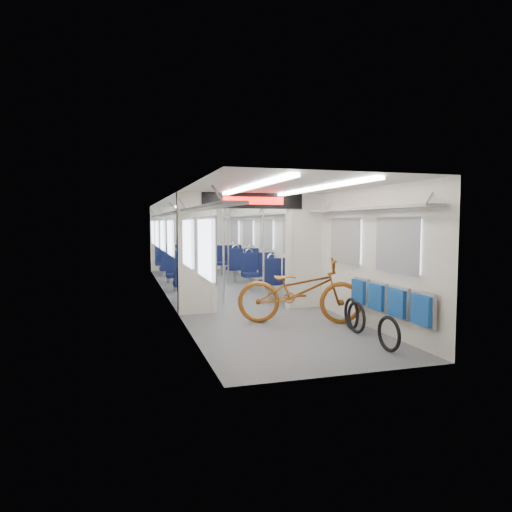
{
  "coord_description": "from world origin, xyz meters",
  "views": [
    {
      "loc": [
        -2.46,
        -10.57,
        1.73
      ],
      "look_at": [
        0.11,
        -1.93,
        1.07
      ],
      "focal_mm": 32.0,
      "sensor_mm": 36.0,
      "label": 1
    }
  ],
  "objects_px": {
    "seat_bay_far_left": "(173,261)",
    "stanchion_near_left": "(223,250)",
    "stanchion_far_left": "(205,244)",
    "seat_bay_far_right": "(235,261)",
    "stanchion_far_right": "(228,244)",
    "seat_bay_near_right": "(269,273)",
    "bike_hoop_b": "(356,319)",
    "seat_bay_near_left": "(189,273)",
    "bike_hoop_c": "(351,315)",
    "flip_bench": "(388,300)",
    "stanchion_near_right": "(263,250)",
    "bike_hoop_a": "(389,336)",
    "bicycle": "(300,291)"
  },
  "relations": [
    {
      "from": "flip_bench",
      "to": "seat_bay_far_left",
      "type": "height_order",
      "value": "seat_bay_far_left"
    },
    {
      "from": "bike_hoop_c",
      "to": "seat_bay_far_left",
      "type": "relative_size",
      "value": 0.24
    },
    {
      "from": "bike_hoop_c",
      "to": "stanchion_near_right",
      "type": "distance_m",
      "value": 2.78
    },
    {
      "from": "bicycle",
      "to": "stanchion_far_right",
      "type": "height_order",
      "value": "stanchion_far_right"
    },
    {
      "from": "bike_hoop_b",
      "to": "seat_bay_near_left",
      "type": "xyz_separation_m",
      "value": [
        -1.98,
        4.42,
        0.3
      ]
    },
    {
      "from": "flip_bench",
      "to": "bike_hoop_b",
      "type": "distance_m",
      "value": 0.61
    },
    {
      "from": "bike_hoop_c",
      "to": "stanchion_far_left",
      "type": "distance_m",
      "value": 6.01
    },
    {
      "from": "bike_hoop_a",
      "to": "seat_bay_near_left",
      "type": "bearing_deg",
      "value": 109.12
    },
    {
      "from": "seat_bay_far_right",
      "to": "bike_hoop_c",
      "type": "bearing_deg",
      "value": -88.71
    },
    {
      "from": "bike_hoop_c",
      "to": "stanchion_far_right",
      "type": "relative_size",
      "value": 0.22
    },
    {
      "from": "seat_bay_far_right",
      "to": "stanchion_far_left",
      "type": "bearing_deg",
      "value": -131.14
    },
    {
      "from": "flip_bench",
      "to": "seat_bay_near_right",
      "type": "relative_size",
      "value": 1.07
    },
    {
      "from": "seat_bay_far_left",
      "to": "flip_bench",
      "type": "bearing_deg",
      "value": -74.47
    },
    {
      "from": "flip_bench",
      "to": "stanchion_far_right",
      "type": "height_order",
      "value": "stanchion_far_right"
    },
    {
      "from": "seat_bay_far_left",
      "to": "stanchion_far_left",
      "type": "distance_m",
      "value": 2.02
    },
    {
      "from": "seat_bay_far_left",
      "to": "stanchion_far_right",
      "type": "xyz_separation_m",
      "value": [
        1.31,
        -1.91,
        0.59
      ]
    },
    {
      "from": "seat_bay_near_left",
      "to": "flip_bench",
      "type": "bearing_deg",
      "value": -64.55
    },
    {
      "from": "bike_hoop_a",
      "to": "seat_bay_near_left",
      "type": "relative_size",
      "value": 0.25
    },
    {
      "from": "seat_bay_near_left",
      "to": "stanchion_near_right",
      "type": "distance_m",
      "value": 2.2
    },
    {
      "from": "bike_hoop_c",
      "to": "stanchion_far_right",
      "type": "distance_m",
      "value": 5.8
    },
    {
      "from": "bike_hoop_c",
      "to": "seat_bay_far_left",
      "type": "xyz_separation_m",
      "value": [
        -2.03,
        7.59,
        0.32
      ]
    },
    {
      "from": "bike_hoop_a",
      "to": "seat_bay_near_right",
      "type": "xyz_separation_m",
      "value": [
        -0.02,
        5.1,
        0.3
      ]
    },
    {
      "from": "stanchion_far_right",
      "to": "seat_bay_far_right",
      "type": "bearing_deg",
      "value": 68.97
    },
    {
      "from": "bike_hoop_c",
      "to": "stanchion_near_right",
      "type": "bearing_deg",
      "value": 105.49
    },
    {
      "from": "seat_bay_near_left",
      "to": "seat_bay_far_right",
      "type": "bearing_deg",
      "value": 57.89
    },
    {
      "from": "flip_bench",
      "to": "seat_bay_near_left",
      "type": "distance_m",
      "value": 5.33
    },
    {
      "from": "stanchion_far_left",
      "to": "seat_bay_near_left",
      "type": "bearing_deg",
      "value": -112.74
    },
    {
      "from": "seat_bay_far_left",
      "to": "seat_bay_near_right",
      "type": "bearing_deg",
      "value": -63.73
    },
    {
      "from": "bike_hoop_c",
      "to": "bicycle",
      "type": "bearing_deg",
      "value": 132.14
    },
    {
      "from": "bike_hoop_b",
      "to": "seat_bay_near_right",
      "type": "bearing_deg",
      "value": 91.56
    },
    {
      "from": "seat_bay_far_right",
      "to": "stanchion_near_right",
      "type": "xyz_separation_m",
      "value": [
        -0.54,
        -4.62,
        0.61
      ]
    },
    {
      "from": "bike_hoop_a",
      "to": "seat_bay_far_right",
      "type": "relative_size",
      "value": 0.24
    },
    {
      "from": "seat_bay_near_left",
      "to": "stanchion_far_right",
      "type": "relative_size",
      "value": 0.86
    },
    {
      "from": "stanchion_near_right",
      "to": "seat_bay_far_right",
      "type": "bearing_deg",
      "value": 83.35
    },
    {
      "from": "stanchion_far_left",
      "to": "bike_hoop_a",
      "type": "bearing_deg",
      "value": -80.23
    },
    {
      "from": "stanchion_far_left",
      "to": "bike_hoop_c",
      "type": "bearing_deg",
      "value": -76.8
    },
    {
      "from": "bicycle",
      "to": "stanchion_near_right",
      "type": "height_order",
      "value": "stanchion_near_right"
    },
    {
      "from": "stanchion_far_left",
      "to": "seat_bay_far_right",
      "type": "bearing_deg",
      "value": 48.86
    },
    {
      "from": "bike_hoop_b",
      "to": "flip_bench",
      "type": "bearing_deg",
      "value": -51.62
    },
    {
      "from": "seat_bay_near_right",
      "to": "stanchion_far_right",
      "type": "bearing_deg",
      "value": 106.65
    },
    {
      "from": "bicycle",
      "to": "stanchion_near_right",
      "type": "bearing_deg",
      "value": 22.23
    },
    {
      "from": "bike_hoop_a",
      "to": "seat_bay_near_right",
      "type": "height_order",
      "value": "seat_bay_near_right"
    },
    {
      "from": "flip_bench",
      "to": "stanchion_near_right",
      "type": "height_order",
      "value": "stanchion_near_right"
    },
    {
      "from": "seat_bay_far_left",
      "to": "stanchion_near_left",
      "type": "relative_size",
      "value": 0.94
    },
    {
      "from": "bike_hoop_b",
      "to": "seat_bay_far_right",
      "type": "distance_m",
      "value": 7.41
    },
    {
      "from": "seat_bay_near_left",
      "to": "stanchion_far_right",
      "type": "bearing_deg",
      "value": 49.23
    },
    {
      "from": "bike_hoop_b",
      "to": "bike_hoop_a",
      "type": "bearing_deg",
      "value": -94.82
    },
    {
      "from": "bike_hoop_b",
      "to": "seat_bay_far_left",
      "type": "relative_size",
      "value": 0.23
    },
    {
      "from": "bicycle",
      "to": "flip_bench",
      "type": "bearing_deg",
      "value": -126.63
    },
    {
      "from": "bike_hoop_b",
      "to": "stanchion_near_right",
      "type": "relative_size",
      "value": 0.22
    }
  ]
}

